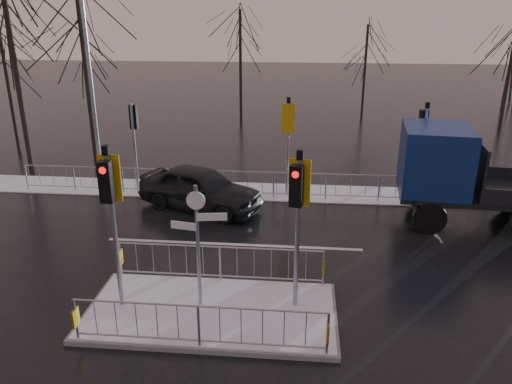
# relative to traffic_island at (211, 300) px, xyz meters

# --- Properties ---
(ground) EXTENTS (120.00, 120.00, 0.00)m
(ground) POSITION_rel_traffic_island_xyz_m (0.01, -0.01, -0.39)
(ground) COLOR black
(ground) RESTS_ON ground
(snow_verge) EXTENTS (30.00, 2.00, 0.04)m
(snow_verge) POSITION_rel_traffic_island_xyz_m (0.01, 8.59, -0.37)
(snow_verge) COLOR white
(snow_verge) RESTS_ON ground
(lane_markings) EXTENTS (8.00, 11.38, 0.01)m
(lane_markings) POSITION_rel_traffic_island_xyz_m (0.01, -0.34, -0.39)
(lane_markings) COLOR silver
(lane_markings) RESTS_ON ground
(traffic_island) EXTENTS (6.00, 3.04, 4.15)m
(traffic_island) POSITION_rel_traffic_island_xyz_m (0.00, 0.00, 0.00)
(traffic_island) COLOR slate
(traffic_island) RESTS_ON ground
(far_kerb_fixtures) EXTENTS (18.00, 0.65, 3.83)m
(far_kerb_fixtures) POSITION_rel_traffic_island_xyz_m (0.31, 8.08, 0.63)
(far_kerb_fixtures) COLOR #9397A0
(far_kerb_fixtures) RESTS_ON ground
(car_far_lane) EXTENTS (5.00, 3.45, 1.58)m
(car_far_lane) POSITION_rel_traffic_island_xyz_m (-1.58, 6.67, 0.40)
(car_far_lane) COLOR black
(car_far_lane) RESTS_ON ground
(flatbed_truck) EXTENTS (7.35, 3.34, 3.30)m
(flatbed_truck) POSITION_rel_traffic_island_xyz_m (7.50, 6.27, 1.36)
(flatbed_truck) COLOR black
(flatbed_truck) RESTS_ON ground
(tree_near_a) EXTENTS (4.75, 4.75, 8.97)m
(tree_near_a) POSITION_rel_traffic_island_xyz_m (-10.49, 10.99, 5.72)
(tree_near_a) COLOR black
(tree_near_a) RESTS_ON ground
(tree_near_b) EXTENTS (4.00, 4.00, 7.55)m
(tree_near_b) POSITION_rel_traffic_island_xyz_m (-7.99, 12.49, 4.76)
(tree_near_b) COLOR black
(tree_near_b) RESTS_ON ground
(tree_near_c) EXTENTS (3.50, 3.50, 6.61)m
(tree_near_c) POSITION_rel_traffic_island_xyz_m (-12.49, 13.49, 4.11)
(tree_near_c) COLOR black
(tree_near_c) RESTS_ON ground
(tree_far_a) EXTENTS (3.75, 3.75, 7.08)m
(tree_far_a) POSITION_rel_traffic_island_xyz_m (-1.99, 21.99, 4.43)
(tree_far_a) COLOR black
(tree_far_a) RESTS_ON ground
(tree_far_b) EXTENTS (3.25, 3.25, 6.14)m
(tree_far_b) POSITION_rel_traffic_island_xyz_m (6.01, 23.99, 3.79)
(tree_far_b) COLOR black
(tree_far_b) RESTS_ON ground
(street_lamp_left) EXTENTS (1.25, 0.18, 8.20)m
(street_lamp_left) POSITION_rel_traffic_island_xyz_m (-6.42, 9.49, 4.10)
(street_lamp_left) COLOR #9397A0
(street_lamp_left) RESTS_ON ground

